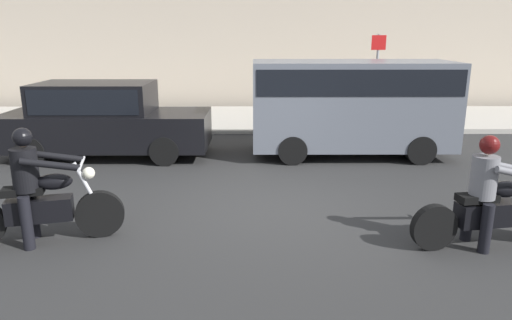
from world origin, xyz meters
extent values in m
plane|color=#282828|center=(0.00, 0.00, 0.00)|extent=(80.00, 80.00, 0.00)
cube|color=#A8A399|center=(0.00, 8.00, 0.07)|extent=(40.00, 4.40, 0.14)
cylinder|color=black|center=(-2.55, -1.20, 0.33)|extent=(0.68, 0.28, 0.67)
cylinder|color=silver|center=(-2.67, -1.23, 0.71)|extent=(0.37, 0.14, 0.81)
cube|color=black|center=(-3.30, -1.39, 0.47)|extent=(0.89, 0.47, 0.32)
ellipsoid|color=black|center=(-3.09, -1.33, 0.86)|extent=(0.52, 0.35, 0.22)
cube|color=black|center=(-3.48, -1.43, 0.76)|extent=(0.56, 0.36, 0.10)
cylinder|color=silver|center=(-2.73, -1.24, 1.08)|extent=(0.21, 0.69, 0.04)
sphere|color=silver|center=(-2.65, -1.23, 0.94)|extent=(0.17, 0.17, 0.17)
cylinder|color=silver|center=(-3.63, -1.30, 0.35)|extent=(0.70, 0.23, 0.07)
cylinder|color=black|center=(-3.39, -1.61, 0.37)|extent=(0.18, 0.18, 0.74)
cylinder|color=black|center=(-3.49, -1.22, 0.37)|extent=(0.18, 0.18, 0.74)
cylinder|color=black|center=(-3.42, -1.41, 1.05)|extent=(0.41, 0.41, 0.58)
cylinder|color=black|center=(-3.02, -1.54, 1.15)|extent=(0.73, 0.26, 0.23)
cylinder|color=black|center=(-3.13, -1.12, 1.15)|extent=(0.73, 0.26, 0.23)
sphere|color=tan|center=(-3.40, -1.41, 1.46)|extent=(0.20, 0.20, 0.20)
sphere|color=black|center=(-3.40, -1.41, 1.49)|extent=(0.25, 0.25, 0.25)
cylinder|color=black|center=(2.00, -1.66, 0.31)|extent=(0.64, 0.22, 0.63)
cube|color=black|center=(2.75, -1.53, 0.45)|extent=(0.87, 0.42, 0.32)
ellipsoid|color=black|center=(2.97, -1.49, 0.79)|extent=(0.51, 0.32, 0.22)
cube|color=black|center=(2.57, -1.56, 0.69)|extent=(0.55, 0.32, 0.10)
cylinder|color=silver|center=(2.43, -1.42, 0.33)|extent=(0.70, 0.19, 0.07)
cylinder|color=black|center=(2.65, -1.75, 0.34)|extent=(0.17, 0.17, 0.67)
cylinder|color=black|center=(2.58, -1.35, 0.34)|extent=(0.17, 0.17, 0.67)
cylinder|color=slate|center=(2.63, -1.55, 0.98)|extent=(0.39, 0.39, 0.57)
cylinder|color=slate|center=(2.94, -1.27, 1.06)|extent=(0.73, 0.21, 0.26)
sphere|color=tan|center=(2.65, -1.54, 1.38)|extent=(0.20, 0.20, 0.20)
sphere|color=#510F0F|center=(2.65, -1.54, 1.41)|extent=(0.25, 0.25, 0.25)
cube|color=slate|center=(1.88, 3.46, 1.21)|extent=(4.55, 1.90, 1.95)
cube|color=black|center=(1.88, 3.46, 1.79)|extent=(4.41, 1.93, 0.56)
cylinder|color=black|center=(3.29, 3.46, 0.32)|extent=(0.64, 1.96, 0.64)
cylinder|color=black|center=(0.47, 3.46, 0.32)|extent=(0.64, 1.96, 0.64)
cube|color=black|center=(-3.77, 3.33, 0.64)|extent=(4.67, 1.76, 0.80)
cube|color=black|center=(-4.01, 3.33, 1.38)|extent=(2.57, 1.62, 0.68)
cube|color=black|center=(-4.01, 3.33, 1.38)|extent=(2.36, 1.65, 0.54)
cylinder|color=black|center=(-2.33, 3.33, 0.32)|extent=(0.64, 1.82, 0.64)
cylinder|color=black|center=(-5.22, 3.33, 0.32)|extent=(0.64, 1.82, 0.64)
cylinder|color=gray|center=(3.45, 7.42, 1.46)|extent=(0.08, 0.08, 2.63)
cube|color=red|center=(3.45, 7.39, 2.52)|extent=(0.44, 0.03, 0.44)
camera|label=1|loc=(-0.39, -7.42, 2.80)|focal=33.05mm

